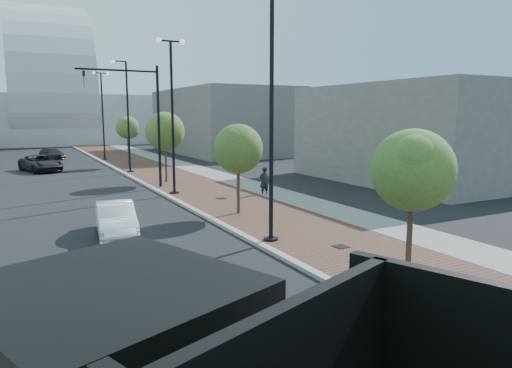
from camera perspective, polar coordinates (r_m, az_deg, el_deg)
name	(u,v)px	position (r m, az deg, el deg)	size (l,w,h in m)	color
sidewalk	(146,164)	(46.72, -13.33, 2.41)	(7.00, 140.00, 0.12)	#4C2D23
concrete_strip	(173,163)	(47.45, -10.17, 2.61)	(2.40, 140.00, 0.13)	slate
curb	(110,166)	(45.99, -17.56, 2.16)	(0.30, 140.00, 0.14)	gray
white_sedan	(116,219)	(19.73, -16.86, -4.16)	(1.43, 4.11, 1.35)	white
dark_car_mid	(41,163)	(44.10, -24.96, 2.34)	(2.36, 5.12, 1.42)	black
dark_car_far	(52,153)	(55.87, -23.83, 3.46)	(1.73, 4.25, 1.23)	black
pedestrian	(264,181)	(27.98, 1.00, 0.33)	(0.65, 0.42, 1.77)	black
streetlight_1	(269,130)	(17.24, 1.58, 6.71)	(1.44, 0.56, 9.21)	black
streetlight_2	(172,116)	(28.35, -10.24, 8.28)	(1.72, 0.56, 9.28)	black
streetlight_3	(127,121)	(39.94, -15.60, 7.47)	(1.44, 0.56, 9.21)	black
streetlight_4	(103,115)	(51.75, -18.33, 8.07)	(1.72, 0.56, 9.28)	black
traffic_mast	(145,113)	(30.99, -13.54, 8.50)	(5.09, 0.20, 8.00)	black
tree_0	(413,170)	(13.27, 18.78, 1.59)	(2.31, 2.25, 4.53)	#382619
tree_1	(239,149)	(22.29, -2.14, 4.34)	(2.43, 2.38, 4.46)	#382619
tree_2	(165,131)	(33.49, -11.07, 6.36)	(2.74, 2.74, 5.08)	#382619
tree_3	(128,128)	(45.11, -15.48, 6.69)	(2.21, 2.13, 4.73)	#382619
convention_center	(49,108)	(90.24, -24.14, 8.56)	(50.00, 30.00, 50.00)	#A0A6AA
commercial_block_ne	(222,121)	(60.02, -4.17, 7.71)	(12.00, 22.00, 8.00)	#605A57
commercial_block_e	(410,133)	(36.07, 18.45, 5.92)	(10.00, 16.00, 7.00)	#5E5854
utility_cover_1	(341,247)	(17.30, 10.39, -7.58)	(0.50, 0.50, 0.02)	black
utility_cover_2	(221,198)	(26.60, -4.32, -1.78)	(0.50, 0.50, 0.02)	black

